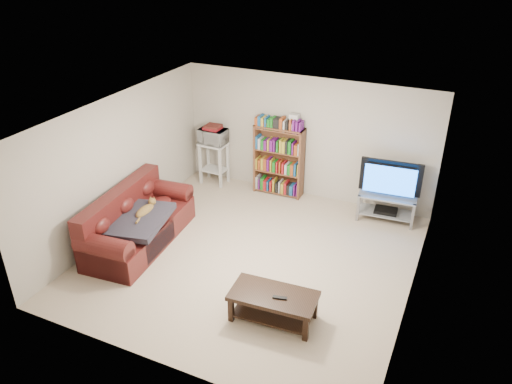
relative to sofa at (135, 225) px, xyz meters
The scene contains 19 objects.
floor 2.05m from the sofa, 10.87° to the left, with size 5.00×5.00×0.00m, color beige.
ceiling 2.89m from the sofa, 10.87° to the left, with size 5.00×5.00×0.00m, color white.
wall_back 3.61m from the sofa, 55.43° to the left, with size 5.00×5.00×0.00m, color beige.
wall_front 3.03m from the sofa, 46.86° to the right, with size 5.00×5.00×0.00m, color beige.
wall_left 1.08m from the sofa, 143.45° to the left, with size 5.00×5.00×0.00m, color beige.
wall_right 4.59m from the sofa, ahead, with size 5.00×5.00×0.00m, color beige.
sofa is the anchor object (origin of this frame).
blanket 0.33m from the sofa, 34.08° to the right, with size 0.86×1.11×0.10m, color #2B2833.
cat 0.34m from the sofa, 19.86° to the left, with size 0.24×0.60×0.18m, color brown, non-canonical shape.
coffee_table 2.98m from the sofa, 15.63° to the right, with size 1.21×0.66×0.43m.
remote 3.10m from the sofa, 15.90° to the right, with size 0.19×0.05×0.02m, color black.
tv_stand 4.48m from the sofa, 34.04° to the left, with size 1.05×0.54×0.51m.
television 4.51m from the sofa, 34.04° to the left, with size 1.10×0.14×0.63m, color black.
dvd_player 4.48m from the sofa, 34.04° to the left, with size 0.41×0.29×0.06m, color black.
bookshelf 3.10m from the sofa, 60.57° to the left, with size 0.99×0.32×1.42m.
shelf_clutter 3.36m from the sofa, 59.14° to the left, with size 0.72×0.23×0.28m.
microwave_stand 2.58m from the sofa, 87.56° to the left, with size 0.57×0.42×0.89m.
microwave 2.66m from the sofa, 87.56° to the left, with size 0.55×0.37×0.30m, color silver.
game_boxes 2.72m from the sofa, 87.56° to the left, with size 0.32×0.28×0.05m, color maroon.
Camera 1 is at (2.86, -6.08, 4.74)m, focal length 35.00 mm.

